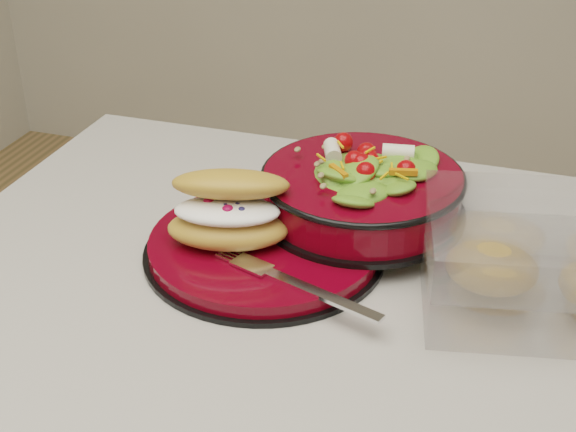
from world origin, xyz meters
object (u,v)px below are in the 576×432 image
(dinner_plate, at_px, (265,247))
(croissant, at_px, (229,210))
(fork, at_px, (299,285))
(salad_bowl, at_px, (362,184))
(pastry_box, at_px, (551,263))

(dinner_plate, distance_m, croissant, 0.06)
(dinner_plate, distance_m, fork, 0.10)
(dinner_plate, relative_size, salad_bowl, 1.12)
(dinner_plate, height_order, croissant, croissant)
(croissant, relative_size, pastry_box, 0.52)
(fork, relative_size, pastry_box, 0.63)
(dinner_plate, xyz_separation_m, fork, (0.06, -0.07, 0.01))
(dinner_plate, bearing_deg, salad_bowl, 45.78)
(dinner_plate, height_order, salad_bowl, salad_bowl)
(salad_bowl, distance_m, pastry_box, 0.22)
(salad_bowl, bearing_deg, croissant, -139.59)
(salad_bowl, relative_size, fork, 1.38)
(fork, bearing_deg, dinner_plate, 58.52)
(fork, xyz_separation_m, pastry_box, (0.23, 0.08, 0.02))
(salad_bowl, bearing_deg, dinner_plate, -134.22)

